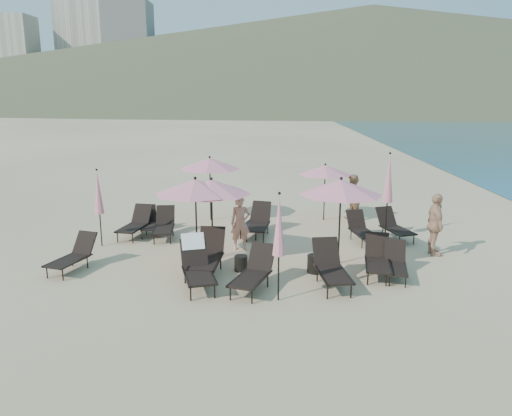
{
  "coord_description": "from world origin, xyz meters",
  "views": [
    {
      "loc": [
        -0.76,
        -11.91,
        4.67
      ],
      "look_at": [
        -1.15,
        3.5,
        1.1
      ],
      "focal_mm": 35.0,
      "sensor_mm": 36.0,
      "label": 1
    }
  ],
  "objects_px": {
    "lounger_5": "(395,263)",
    "umbrella_closed_0": "(279,226)",
    "umbrella_open_2": "(341,187)",
    "lounger_0": "(73,255)",
    "lounger_4": "(378,258)",
    "umbrella_closed_2": "(98,193)",
    "beachgoer_c": "(435,225)",
    "lounger_13": "(149,222)",
    "beachgoer_b": "(353,198)",
    "lounger_8": "(259,222)",
    "lounger_10": "(361,229)",
    "umbrella_closed_1": "(389,179)",
    "side_table_0": "(241,263)",
    "lounger_1": "(208,255)",
    "umbrella_open_1": "(211,187)",
    "side_table_1": "(315,264)",
    "umbrella_open_4": "(325,170)",
    "lounger_3": "(331,267)",
    "lounger_6": "(135,223)",
    "lounger_2": "(197,264)",
    "lounger_11": "(394,226)",
    "lounger_9": "(256,220)",
    "beachgoer_a": "(240,223)",
    "umbrella_open_0": "(195,187)",
    "umbrella_open_3": "(210,163)",
    "lounger_7": "(164,225)"
  },
  "relations": [
    {
      "from": "lounger_0",
      "to": "lounger_5",
      "type": "distance_m",
      "value": 8.52
    },
    {
      "from": "umbrella_open_0",
      "to": "beachgoer_c",
      "type": "relative_size",
      "value": 1.31
    },
    {
      "from": "side_table_1",
      "to": "lounger_9",
      "type": "bearing_deg",
      "value": 114.2
    },
    {
      "from": "umbrella_open_4",
      "to": "umbrella_open_0",
      "type": "bearing_deg",
      "value": -130.82
    },
    {
      "from": "lounger_0",
      "to": "lounger_8",
      "type": "bearing_deg",
      "value": 52.91
    },
    {
      "from": "lounger_13",
      "to": "beachgoer_b",
      "type": "distance_m",
      "value": 7.44
    },
    {
      "from": "lounger_0",
      "to": "umbrella_closed_1",
      "type": "relative_size",
      "value": 0.59
    },
    {
      "from": "lounger_2",
      "to": "umbrella_closed_2",
      "type": "xyz_separation_m",
      "value": [
        -3.43,
        3.15,
        1.15
      ]
    },
    {
      "from": "lounger_1",
      "to": "lounger_4",
      "type": "bearing_deg",
      "value": 3.85
    },
    {
      "from": "lounger_0",
      "to": "lounger_5",
      "type": "bearing_deg",
      "value": 15.46
    },
    {
      "from": "lounger_11",
      "to": "lounger_13",
      "type": "distance_m",
      "value": 8.18
    },
    {
      "from": "side_table_1",
      "to": "lounger_2",
      "type": "bearing_deg",
      "value": -162.34
    },
    {
      "from": "lounger_0",
      "to": "beachgoer_c",
      "type": "relative_size",
      "value": 0.91
    },
    {
      "from": "side_table_1",
      "to": "umbrella_closed_1",
      "type": "bearing_deg",
      "value": 51.4
    },
    {
      "from": "umbrella_open_3",
      "to": "lounger_11",
      "type": "bearing_deg",
      "value": -20.4
    },
    {
      "from": "lounger_13",
      "to": "beachgoer_c",
      "type": "xyz_separation_m",
      "value": [
        8.93,
        -2.09,
        0.52
      ]
    },
    {
      "from": "lounger_1",
      "to": "umbrella_open_1",
      "type": "bearing_deg",
      "value": 94.34
    },
    {
      "from": "lounger_0",
      "to": "umbrella_open_2",
      "type": "height_order",
      "value": "umbrella_open_2"
    },
    {
      "from": "umbrella_closed_1",
      "to": "umbrella_open_4",
      "type": "bearing_deg",
      "value": 126.19
    },
    {
      "from": "lounger_1",
      "to": "side_table_0",
      "type": "bearing_deg",
      "value": 15.55
    },
    {
      "from": "lounger_2",
      "to": "umbrella_open_4",
      "type": "bearing_deg",
      "value": 43.82
    },
    {
      "from": "lounger_3",
      "to": "lounger_6",
      "type": "height_order",
      "value": "lounger_3"
    },
    {
      "from": "lounger_3",
      "to": "beachgoer_a",
      "type": "xyz_separation_m",
      "value": [
        -2.4,
        2.89,
        0.34
      ]
    },
    {
      "from": "beachgoer_b",
      "to": "umbrella_closed_1",
      "type": "bearing_deg",
      "value": -7.04
    },
    {
      "from": "umbrella_open_2",
      "to": "lounger_0",
      "type": "bearing_deg",
      "value": -174.36
    },
    {
      "from": "lounger_2",
      "to": "side_table_0",
      "type": "xyz_separation_m",
      "value": [
        1.04,
        1.04,
        -0.34
      ]
    },
    {
      "from": "lounger_5",
      "to": "side_table_0",
      "type": "bearing_deg",
      "value": -174.21
    },
    {
      "from": "umbrella_open_2",
      "to": "lounger_13",
      "type": "bearing_deg",
      "value": 154.13
    },
    {
      "from": "lounger_6",
      "to": "lounger_13",
      "type": "height_order",
      "value": "lounger_6"
    },
    {
      "from": "umbrella_closed_2",
      "to": "beachgoer_c",
      "type": "bearing_deg",
      "value": -3.59
    },
    {
      "from": "umbrella_open_0",
      "to": "lounger_10",
      "type": "bearing_deg",
      "value": 21.86
    },
    {
      "from": "umbrella_open_4",
      "to": "lounger_2",
      "type": "bearing_deg",
      "value": -120.22
    },
    {
      "from": "lounger_0",
      "to": "lounger_9",
      "type": "relative_size",
      "value": 0.93
    },
    {
      "from": "umbrella_closed_2",
      "to": "side_table_0",
      "type": "distance_m",
      "value": 5.16
    },
    {
      "from": "lounger_10",
      "to": "umbrella_closed_0",
      "type": "xyz_separation_m",
      "value": [
        -2.75,
        -4.76,
        1.36
      ]
    },
    {
      "from": "umbrella_open_4",
      "to": "umbrella_closed_2",
      "type": "xyz_separation_m",
      "value": [
        -7.28,
        -3.46,
        -0.2
      ]
    },
    {
      "from": "lounger_10",
      "to": "umbrella_open_3",
      "type": "height_order",
      "value": "umbrella_open_3"
    },
    {
      "from": "umbrella_open_2",
      "to": "umbrella_closed_2",
      "type": "distance_m",
      "value": 7.32
    },
    {
      "from": "lounger_5",
      "to": "lounger_6",
      "type": "relative_size",
      "value": 0.88
    },
    {
      "from": "umbrella_open_2",
      "to": "lounger_11",
      "type": "bearing_deg",
      "value": 49.31
    },
    {
      "from": "umbrella_closed_2",
      "to": "side_table_1",
      "type": "distance_m",
      "value": 6.97
    },
    {
      "from": "lounger_5",
      "to": "lounger_8",
      "type": "xyz_separation_m",
      "value": [
        -3.6,
        3.8,
        0.07
      ]
    },
    {
      "from": "umbrella_open_1",
      "to": "beachgoer_c",
      "type": "xyz_separation_m",
      "value": [
        6.46,
        0.52,
        -1.18
      ]
    },
    {
      "from": "lounger_5",
      "to": "umbrella_closed_0",
      "type": "bearing_deg",
      "value": -141.63
    },
    {
      "from": "umbrella_open_2",
      "to": "side_table_1",
      "type": "relative_size",
      "value": 5.16
    },
    {
      "from": "lounger_0",
      "to": "lounger_6",
      "type": "xyz_separation_m",
      "value": [
        0.82,
        3.28,
        0.02
      ]
    },
    {
      "from": "lounger_8",
      "to": "lounger_10",
      "type": "bearing_deg",
      "value": -2.88
    },
    {
      "from": "lounger_7",
      "to": "lounger_10",
      "type": "relative_size",
      "value": 1.03
    },
    {
      "from": "lounger_4",
      "to": "umbrella_closed_0",
      "type": "bearing_deg",
      "value": -137.46
    },
    {
      "from": "lounger_9",
      "to": "beachgoer_b",
      "type": "height_order",
      "value": "beachgoer_b"
    }
  ]
}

